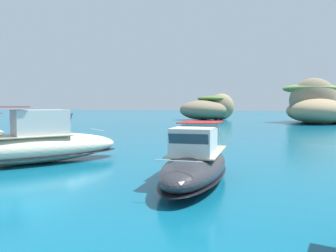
{
  "coord_description": "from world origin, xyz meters",
  "views": [
    {
      "loc": [
        9.94,
        -7.6,
        3.43
      ],
      "look_at": [
        -0.65,
        19.37,
        1.6
      ],
      "focal_mm": 35.11,
      "sensor_mm": 36.0,
      "label": 1
    }
  ],
  "objects": [
    {
      "name": "islet_small",
      "position": [
        -9.3,
        68.04,
        2.58
      ],
      "size": [
        15.18,
        15.54,
        6.19
      ],
      "color": "#84755B",
      "rests_on": "ground"
    },
    {
      "name": "motorboat_cream",
      "position": [
        -4.58,
        7.4,
        1.07
      ],
      "size": [
        8.66,
        10.72,
        3.36
      ],
      "color": "beige",
      "rests_on": "ground"
    },
    {
      "name": "motorboat_charcoal",
      "position": [
        5.79,
        6.35,
        0.84
      ],
      "size": [
        3.34,
        8.61,
        2.63
      ],
      "color": "#2D2D33",
      "rests_on": "ground"
    },
    {
      "name": "islet_large",
      "position": [
        14.02,
        62.59,
        3.31
      ],
      "size": [
        17.46,
        20.69,
        8.67
      ],
      "color": "#84755B",
      "rests_on": "ground"
    }
  ]
}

